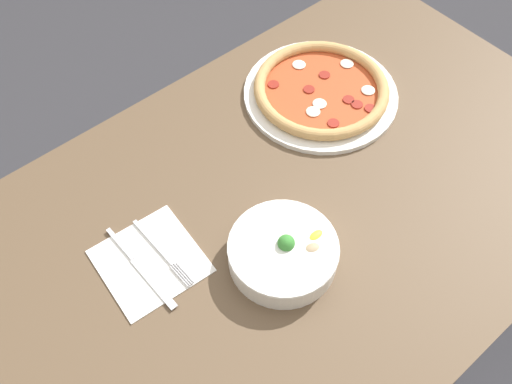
{
  "coord_description": "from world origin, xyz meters",
  "views": [
    {
      "loc": [
        0.48,
        0.44,
        1.68
      ],
      "look_at": [
        0.06,
        -0.06,
        0.76
      ],
      "focal_mm": 40.0,
      "sensor_mm": 36.0,
      "label": 1
    }
  ],
  "objects_px": {
    "fork": "(161,251)",
    "knife": "(137,264)",
    "bowl": "(283,251)",
    "pizza": "(321,90)"
  },
  "relations": [
    {
      "from": "fork",
      "to": "knife",
      "type": "height_order",
      "value": "same"
    },
    {
      "from": "bowl",
      "to": "knife",
      "type": "height_order",
      "value": "bowl"
    },
    {
      "from": "fork",
      "to": "pizza",
      "type": "bearing_deg",
      "value": 100.32
    },
    {
      "from": "bowl",
      "to": "fork",
      "type": "relative_size",
      "value": 1.13
    },
    {
      "from": "fork",
      "to": "bowl",
      "type": "bearing_deg",
      "value": 45.1
    },
    {
      "from": "pizza",
      "to": "fork",
      "type": "relative_size",
      "value": 1.95
    },
    {
      "from": "fork",
      "to": "knife",
      "type": "relative_size",
      "value": 0.84
    },
    {
      "from": "pizza",
      "to": "knife",
      "type": "bearing_deg",
      "value": 9.66
    },
    {
      "from": "pizza",
      "to": "bowl",
      "type": "relative_size",
      "value": 1.72
    },
    {
      "from": "pizza",
      "to": "bowl",
      "type": "bearing_deg",
      "value": 36.76
    }
  ]
}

